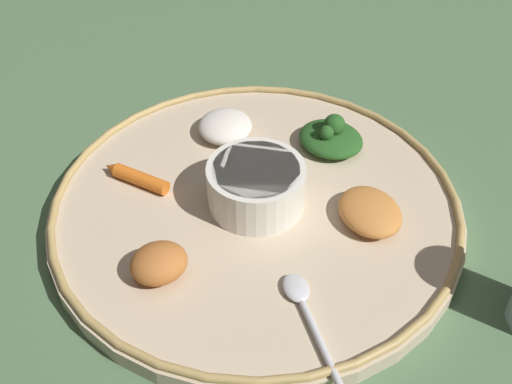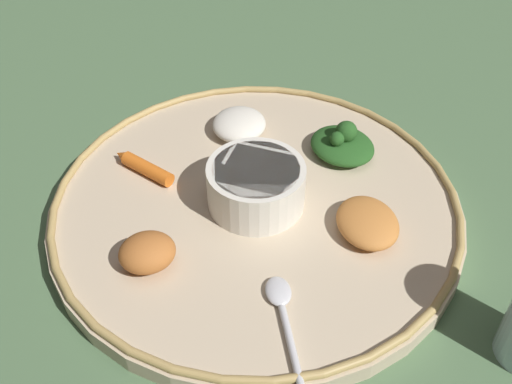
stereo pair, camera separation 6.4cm
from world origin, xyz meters
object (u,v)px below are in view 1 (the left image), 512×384
at_px(spoon, 309,316).
at_px(greens_pile, 331,137).
at_px(center_bowl, 256,184).
at_px(carrot_near_spoon, 136,177).

bearing_deg(spoon, greens_pile, -66.05).
bearing_deg(spoon, center_bowl, -39.22).
distance_m(center_bowl, carrot_near_spoon, 0.14).
distance_m(center_bowl, spoon, 0.16).
relative_size(center_bowl, spoon, 0.81).
distance_m(spoon, greens_pile, 0.25).
bearing_deg(carrot_near_spoon, spoon, 168.02).
bearing_deg(center_bowl, spoon, 140.78).
relative_size(spoon, carrot_near_spoon, 1.53).
height_order(center_bowl, carrot_near_spoon, center_bowl).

